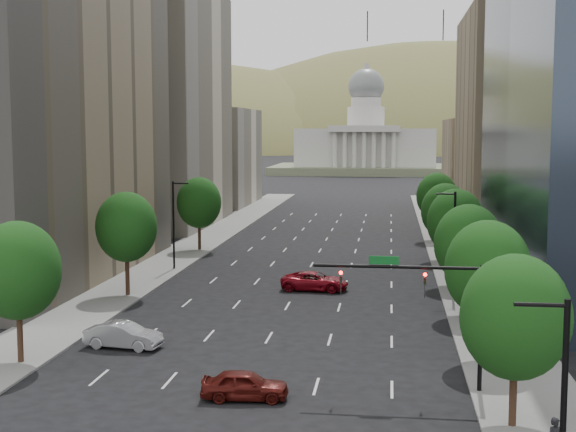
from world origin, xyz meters
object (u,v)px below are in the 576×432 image
at_px(traffic_signal, 435,298).
at_px(car_maroon, 245,385).
at_px(car_silver, 124,335).
at_px(car_red_far, 315,281).
at_px(capitol, 366,147).

height_order(traffic_signal, car_maroon, traffic_signal).
bearing_deg(car_silver, car_red_far, -19.91).
distance_m(car_maroon, car_silver, 13.10).
relative_size(capitol, car_silver, 11.84).
xyz_separation_m(traffic_signal, car_red_far, (-8.95, 26.59, -4.35)).
relative_size(traffic_signal, capitol, 0.15).
xyz_separation_m(traffic_signal, capitol, (-10.53, 219.71, 3.40)).
bearing_deg(car_maroon, capitol, -4.36).
bearing_deg(traffic_signal, car_silver, 162.17).
relative_size(car_silver, car_red_far, 0.86).
xyz_separation_m(car_maroon, car_silver, (-9.64, 8.87, 0.05)).
relative_size(capitol, car_red_far, 10.13).
distance_m(traffic_signal, car_silver, 20.97).
distance_m(car_silver, car_red_far, 22.90).
distance_m(car_maroon, car_red_far, 29.20).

